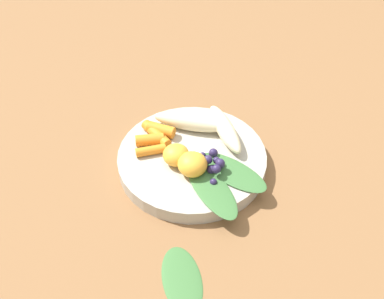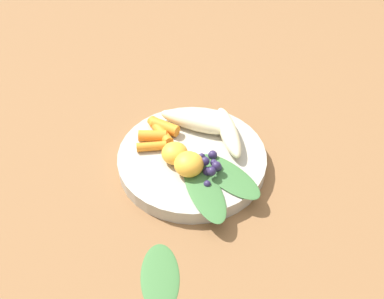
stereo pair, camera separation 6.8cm
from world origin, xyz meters
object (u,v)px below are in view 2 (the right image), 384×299
object	(u,v)px
bowl	(192,159)
banana_peeled_left	(194,122)
banana_peeled_right	(228,132)
kale_leaf_stray	(160,276)
orange_segment_near	(189,164)

from	to	relation	value
bowl	banana_peeled_left	world-z (taller)	banana_peeled_left
banana_peeled_right	bowl	bearing A→B (deg)	111.18
banana_peeled_left	kale_leaf_stray	world-z (taller)	banana_peeled_left
bowl	kale_leaf_stray	bearing A→B (deg)	-158.27
banana_peeled_right	kale_leaf_stray	size ratio (longest dim) A/B	1.20
banana_peeled_left	bowl	bearing A→B (deg)	110.63
bowl	banana_peeled_right	distance (m)	0.08
banana_peeled_right	orange_segment_near	world-z (taller)	orange_segment_near
orange_segment_near	kale_leaf_stray	distance (m)	0.17
banana_peeled_right	kale_leaf_stray	world-z (taller)	banana_peeled_right
kale_leaf_stray	orange_segment_near	bearing A→B (deg)	162.49
orange_segment_near	banana_peeled_right	bearing A→B (deg)	-7.14
bowl	kale_leaf_stray	world-z (taller)	bowl
banana_peeled_left	orange_segment_near	distance (m)	0.10
banana_peeled_left	kale_leaf_stray	size ratio (longest dim) A/B	1.20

